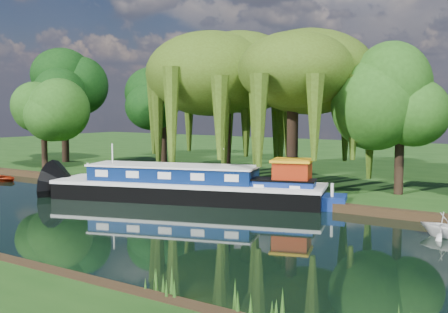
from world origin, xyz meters
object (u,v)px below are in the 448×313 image
Objects in this scene: red_dinghy at (5,181)px; white_cruiser at (445,237)px; dutch_barge at (189,186)px; narrowboat at (244,194)px.

white_cruiser is at bearing -75.44° from red_dinghy.
dutch_barge is 1.45× the size of narrowboat.
white_cruiser is at bearing -27.85° from narrowboat.
dutch_barge is 5.93× the size of red_dinghy.
narrowboat is at bearing 91.85° from white_cruiser.
dutch_barge is at bearing 173.27° from narrowboat.
red_dinghy is (-16.74, -0.90, -0.85)m from dutch_barge.
red_dinghy is 1.25× the size of white_cruiser.
narrowboat is (3.41, 0.70, -0.26)m from dutch_barge.
dutch_barge is 16.79m from red_dinghy.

